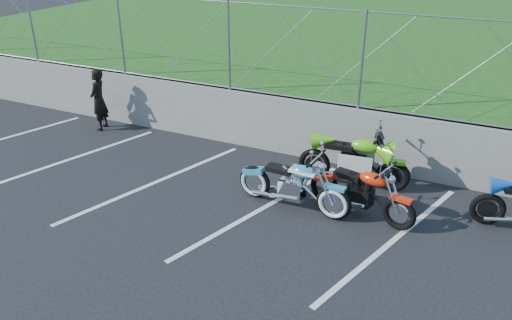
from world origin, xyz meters
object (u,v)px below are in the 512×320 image
at_px(cruiser_turquoise, 294,186).
at_px(sportbike_green, 355,162).
at_px(person_standing, 99,100).
at_px(naked_orange, 362,193).

distance_m(cruiser_turquoise, sportbike_green, 1.55).
relative_size(cruiser_turquoise, person_standing, 1.46).
relative_size(cruiser_turquoise, sportbike_green, 1.01).
distance_m(naked_orange, person_standing, 7.17).
bearing_deg(cruiser_turquoise, sportbike_green, 65.35).
relative_size(cruiser_turquoise, naked_orange, 1.10).
bearing_deg(sportbike_green, naked_orange, -73.20).
bearing_deg(person_standing, cruiser_turquoise, 59.07).
bearing_deg(naked_orange, person_standing, -176.49).
bearing_deg(person_standing, sportbike_green, 72.17).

